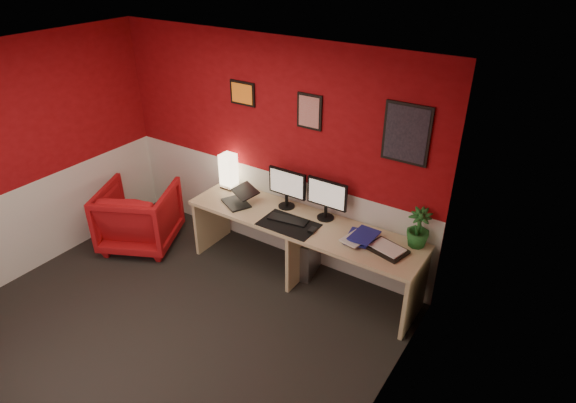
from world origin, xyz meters
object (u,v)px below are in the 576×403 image
at_px(monitor_right, 326,194).
at_px(zen_tray, 387,250).
at_px(laptop, 236,195).
at_px(monitor_left, 287,183).
at_px(potted_plant, 419,228).
at_px(armchair, 139,216).
at_px(desk, 302,251).
at_px(shoji_lamp, 229,172).
at_px(pc_tower, 308,254).

height_order(monitor_right, zen_tray, monitor_right).
bearing_deg(zen_tray, monitor_right, 165.33).
bearing_deg(laptop, zen_tray, 29.41).
height_order(monitor_left, zen_tray, monitor_left).
distance_m(potted_plant, armchair, 3.26).
relative_size(desk, laptop, 7.88).
bearing_deg(armchair, monitor_left, 175.24).
xyz_separation_m(shoji_lamp, laptop, (0.31, -0.27, -0.09)).
xyz_separation_m(monitor_right, pc_tower, (-0.18, -0.04, -0.80)).
bearing_deg(monitor_right, potted_plant, 2.02).
height_order(desk, monitor_right, monitor_right).
height_order(monitor_left, potted_plant, monitor_left).
xyz_separation_m(potted_plant, pc_tower, (-1.16, -0.08, -0.70)).
distance_m(zen_tray, pc_tower, 1.11).
bearing_deg(monitor_left, armchair, -158.84).
bearing_deg(laptop, potted_plant, 36.13).
distance_m(desk, armchair, 2.05).
height_order(potted_plant, armchair, potted_plant).
height_order(laptop, potted_plant, potted_plant).
bearing_deg(zen_tray, monitor_left, 171.67).
height_order(monitor_right, potted_plant, monitor_right).
bearing_deg(pc_tower, potted_plant, -5.63).
bearing_deg(pc_tower, zen_tray, -19.01).
bearing_deg(potted_plant, desk, -168.58).
height_order(shoji_lamp, monitor_right, monitor_right).
bearing_deg(potted_plant, monitor_right, -177.98).
xyz_separation_m(zen_tray, pc_tower, (-0.96, 0.16, -0.52)).
distance_m(monitor_right, zen_tray, 0.85).
bearing_deg(desk, pc_tower, 95.55).
height_order(shoji_lamp, potted_plant, shoji_lamp).
height_order(zen_tray, armchair, armchair).
height_order(zen_tray, pc_tower, zen_tray).
bearing_deg(desk, shoji_lamp, 170.25).
xyz_separation_m(desk, shoji_lamp, (-1.13, 0.19, 0.56)).
bearing_deg(monitor_left, shoji_lamp, 178.70).
bearing_deg(shoji_lamp, monitor_left, -1.30).
relative_size(monitor_right, potted_plant, 1.48).
height_order(shoji_lamp, pc_tower, shoji_lamp).
bearing_deg(armchair, pc_tower, 171.71).
xyz_separation_m(monitor_left, monitor_right, (0.48, 0.02, 0.00)).
xyz_separation_m(desk, potted_plant, (1.14, 0.23, 0.56)).
relative_size(shoji_lamp, zen_tray, 1.14).
xyz_separation_m(shoji_lamp, monitor_left, (0.82, -0.02, 0.09)).
height_order(zen_tray, potted_plant, potted_plant).
distance_m(monitor_left, zen_tray, 1.30).
bearing_deg(monitor_left, pc_tower, -4.38).
distance_m(shoji_lamp, monitor_left, 0.82).
relative_size(pc_tower, armchair, 0.53).
distance_m(desk, monitor_left, 0.75).
distance_m(desk, shoji_lamp, 1.28).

